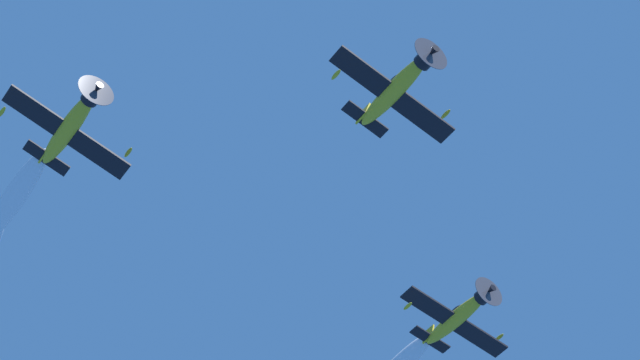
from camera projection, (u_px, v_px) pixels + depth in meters
The scene contains 3 objects.
airplane_lead at pixel (396, 88), 74.63m from camera, with size 6.95×7.02×3.15m.
airplane_left_wingman at pixel (458, 317), 87.78m from camera, with size 6.96×7.01×2.85m.
airplane_right_wingman at pixel (70, 126), 75.37m from camera, with size 7.00×6.99×2.73m.
Camera 1 is at (46.62, -2.00, 1.76)m, focal length 71.78 mm.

